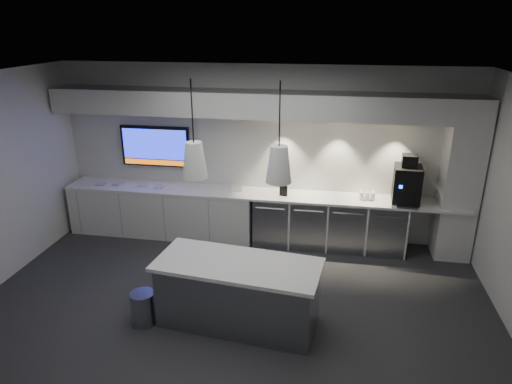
% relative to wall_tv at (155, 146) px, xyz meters
% --- Properties ---
extents(floor, '(7.00, 7.00, 0.00)m').
position_rel_wall_tv_xyz_m(floor, '(1.90, -2.45, -1.56)').
color(floor, '#2A2A2C').
rests_on(floor, ground).
extents(ceiling, '(7.00, 7.00, 0.00)m').
position_rel_wall_tv_xyz_m(ceiling, '(1.90, -2.45, 1.44)').
color(ceiling, black).
rests_on(ceiling, wall_back).
extents(wall_back, '(7.00, 0.00, 7.00)m').
position_rel_wall_tv_xyz_m(wall_back, '(1.90, 0.05, -0.06)').
color(wall_back, silver).
rests_on(wall_back, floor).
extents(wall_front, '(7.00, 0.00, 7.00)m').
position_rel_wall_tv_xyz_m(wall_front, '(1.90, -4.95, -0.06)').
color(wall_front, silver).
rests_on(wall_front, floor).
extents(back_counter, '(6.80, 0.65, 0.04)m').
position_rel_wall_tv_xyz_m(back_counter, '(1.90, -0.27, -0.68)').
color(back_counter, white).
rests_on(back_counter, left_base_cabinets).
extents(left_base_cabinets, '(3.30, 0.63, 0.86)m').
position_rel_wall_tv_xyz_m(left_base_cabinets, '(0.15, -0.27, -1.13)').
color(left_base_cabinets, silver).
rests_on(left_base_cabinets, floor).
extents(fridge_unit_a, '(0.60, 0.61, 0.85)m').
position_rel_wall_tv_xyz_m(fridge_unit_a, '(2.15, -0.27, -1.13)').
color(fridge_unit_a, gray).
rests_on(fridge_unit_a, floor).
extents(fridge_unit_b, '(0.60, 0.61, 0.85)m').
position_rel_wall_tv_xyz_m(fridge_unit_b, '(2.78, -0.27, -1.13)').
color(fridge_unit_b, gray).
rests_on(fridge_unit_b, floor).
extents(fridge_unit_c, '(0.60, 0.61, 0.85)m').
position_rel_wall_tv_xyz_m(fridge_unit_c, '(3.41, -0.27, -1.13)').
color(fridge_unit_c, gray).
rests_on(fridge_unit_c, floor).
extents(fridge_unit_d, '(0.60, 0.61, 0.85)m').
position_rel_wall_tv_xyz_m(fridge_unit_d, '(4.04, -0.27, -1.13)').
color(fridge_unit_d, gray).
rests_on(fridge_unit_d, floor).
extents(backsplash, '(4.60, 0.03, 1.30)m').
position_rel_wall_tv_xyz_m(backsplash, '(3.10, 0.03, -0.01)').
color(backsplash, silver).
rests_on(backsplash, wall_back).
extents(soffit, '(6.90, 0.60, 0.40)m').
position_rel_wall_tv_xyz_m(soffit, '(1.90, -0.25, 0.84)').
color(soffit, silver).
rests_on(soffit, wall_back).
extents(column, '(0.55, 0.55, 2.60)m').
position_rel_wall_tv_xyz_m(column, '(5.10, -0.25, -0.26)').
color(column, silver).
rests_on(column, floor).
extents(wall_tv, '(1.25, 0.07, 0.72)m').
position_rel_wall_tv_xyz_m(wall_tv, '(0.00, 0.00, 0.00)').
color(wall_tv, black).
rests_on(wall_tv, wall_back).
extents(island, '(2.12, 1.10, 0.86)m').
position_rel_wall_tv_xyz_m(island, '(2.04, -2.63, -1.12)').
color(island, gray).
rests_on(island, floor).
extents(bin, '(0.39, 0.39, 0.44)m').
position_rel_wall_tv_xyz_m(bin, '(0.85, -2.84, -1.34)').
color(bin, gray).
rests_on(bin, floor).
extents(coffee_machine, '(0.46, 0.63, 0.78)m').
position_rel_wall_tv_xyz_m(coffee_machine, '(4.31, -0.25, -0.34)').
color(coffee_machine, black).
rests_on(coffee_machine, back_counter).
extents(sign_black, '(0.14, 0.06, 0.18)m').
position_rel_wall_tv_xyz_m(sign_black, '(2.34, -0.35, -0.57)').
color(sign_black, black).
rests_on(sign_black, back_counter).
extents(sign_white, '(0.18, 0.07, 0.14)m').
position_rel_wall_tv_xyz_m(sign_white, '(1.53, -0.32, -0.59)').
color(sign_white, white).
rests_on(sign_white, back_counter).
extents(cup_cluster, '(0.25, 0.16, 0.14)m').
position_rel_wall_tv_xyz_m(cup_cluster, '(3.71, -0.27, -0.59)').
color(cup_cluster, silver).
rests_on(cup_cluster, back_counter).
extents(tray_a, '(0.18, 0.18, 0.02)m').
position_rel_wall_tv_xyz_m(tray_a, '(-0.94, -0.34, -0.65)').
color(tray_a, '#B6B6B6').
rests_on(tray_a, back_counter).
extents(tray_b, '(0.19, 0.19, 0.02)m').
position_rel_wall_tv_xyz_m(tray_b, '(-0.64, -0.28, -0.65)').
color(tray_b, '#B6B6B6').
rests_on(tray_b, back_counter).
extents(tray_c, '(0.19, 0.19, 0.02)m').
position_rel_wall_tv_xyz_m(tray_c, '(-0.18, -0.28, -0.65)').
color(tray_c, '#B6B6B6').
rests_on(tray_c, back_counter).
extents(tray_d, '(0.17, 0.17, 0.02)m').
position_rel_wall_tv_xyz_m(tray_d, '(0.14, -0.31, -0.65)').
color(tray_d, '#B6B6B6').
rests_on(tray_d, back_counter).
extents(pendant_left, '(0.29, 0.29, 1.12)m').
position_rel_wall_tv_xyz_m(pendant_left, '(1.55, -2.63, 0.59)').
color(pendant_left, silver).
rests_on(pendant_left, ceiling).
extents(pendant_right, '(0.29, 0.29, 1.12)m').
position_rel_wall_tv_xyz_m(pendant_right, '(2.52, -2.63, 0.59)').
color(pendant_right, silver).
rests_on(pendant_right, ceiling).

